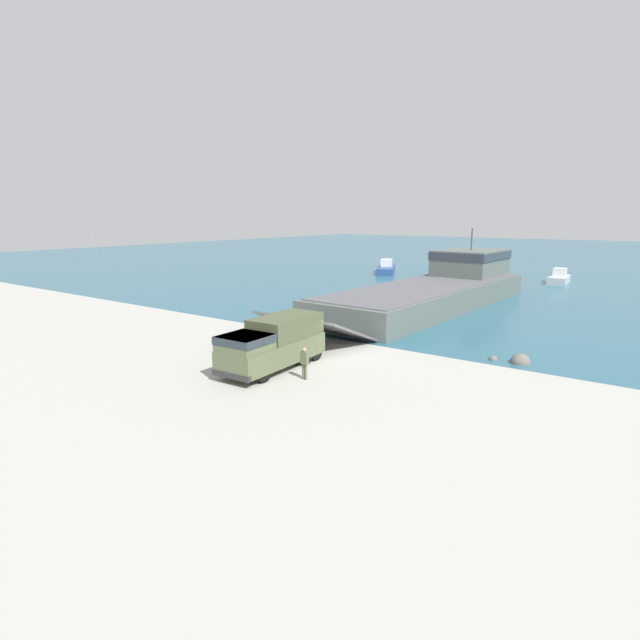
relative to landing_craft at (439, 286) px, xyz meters
The scene contains 10 objects.
ground_plane 22.33m from the landing_craft, 83.56° to the right, with size 240.00×240.00×0.00m, color #A8A59E.
water_surface 71.61m from the landing_craft, 88.00° to the left, with size 240.00×180.00×0.01m, color #285B70.
landing_craft is the anchor object (origin of this frame).
military_truck 26.69m from the landing_craft, 88.42° to the right, with size 2.86×7.44×2.97m.
soldier_on_ramp 27.46m from the landing_craft, 82.74° to the right, with size 0.44×0.24×1.82m.
moored_boat_a 28.41m from the landing_craft, 128.89° to the left, with size 5.78×8.80×2.12m.
moored_boat_b 25.68m from the landing_craft, 74.39° to the left, with size 2.57×5.89×2.00m.
moored_boat_c 27.18m from the landing_craft, 106.45° to the left, with size 7.43×7.79×2.28m.
shoreline_rock_a 20.49m from the landing_craft, 57.99° to the right, with size 0.56×0.56×0.56m, color #66605B.
shoreline_rock_b 21.16m from the landing_craft, 54.02° to the right, with size 1.22×1.22×1.22m, color #66605B.
Camera 1 is at (16.97, -26.07, 8.88)m, focal length 28.00 mm.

